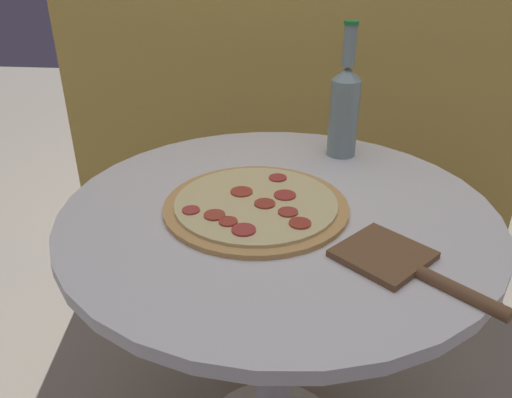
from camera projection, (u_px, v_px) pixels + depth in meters
name	position (u px, v px, depth m)	size (l,w,h in m)	color
table	(276.00, 272.00, 1.04)	(0.83, 0.83, 0.70)	silver
fence_panel	(294.00, 52.00, 1.55)	(1.54, 0.04, 1.70)	gold
pizza	(256.00, 205.00, 0.95)	(0.35, 0.35, 0.02)	tan
beer_bottle	(344.00, 107.00, 1.14)	(0.07, 0.07, 0.30)	gray
pizza_paddle	(401.00, 263.00, 0.78)	(0.25, 0.23, 0.02)	brown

